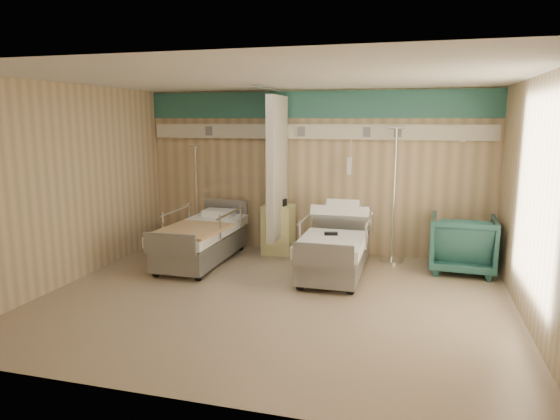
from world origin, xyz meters
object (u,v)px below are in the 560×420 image
Objects in this scene: bed_right at (336,253)px; iv_stand_right at (392,235)px; bed_left at (201,244)px; bedside_cabinet at (278,229)px; visitor_armchair at (463,244)px; iv_stand_left at (198,227)px.

bed_right is 1.19m from iv_stand_right.
bed_right and bed_left have the same top height.
bed_right is at bearing -131.72° from iv_stand_right.
bed_right is 2.54× the size of bedside_cabinet.
bedside_cabinet is 3.02m from visitor_armchair.
bedside_cabinet is at bearing -2.61° from visitor_armchair.
bed_left is 1.39m from bedside_cabinet.
bed_right is 0.99× the size of iv_stand_right.
iv_stand_right reaches higher than bed_left.
bedside_cabinet is 1.53m from iv_stand_left.
bedside_cabinet reaches higher than bed_right.
bed_left is 4.10m from visitor_armchair.
visitor_armchair is (1.85, 0.60, 0.13)m from bed_right.
iv_stand_left is at bearing 179.65° from iv_stand_right.
iv_stand_right reaches higher than visitor_armchair.
bed_left is at bearing -163.53° from iv_stand_right.
visitor_armchair is (4.05, 0.60, 0.13)m from bed_left.
bed_left is (-2.20, 0.00, 0.00)m from bed_right.
iv_stand_left reaches higher than visitor_armchair.
iv_stand_left is (-4.53, 0.30, -0.06)m from visitor_armchair.
bedside_cabinet is 0.46× the size of iv_stand_left.
visitor_armchair is 1.10m from iv_stand_right.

